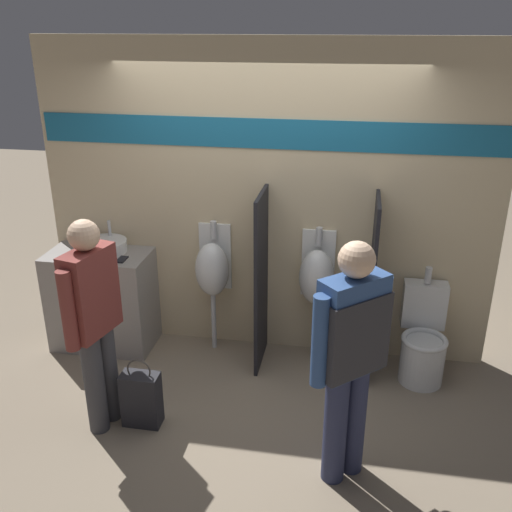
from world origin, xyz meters
The scene contains 13 objects.
ground_plane centered at (0.00, 0.00, 0.00)m, with size 16.00×16.00×0.00m, color gray.
display_wall centered at (0.00, 0.60, 1.36)m, with size 3.89×0.07×2.70m.
sink_counter centered at (-1.44, 0.32, 0.45)m, with size 0.90×0.50×0.91m.
sink_basin centered at (-1.39, 0.37, 0.96)m, with size 0.39×0.39×0.24m.
cell_phone centered at (-1.17, 0.22, 0.91)m, with size 0.07×0.14×0.01m.
divider_near_counter centered at (0.02, 0.30, 0.77)m, with size 0.03×0.54×1.54m.
divider_mid centered at (0.93, 0.30, 0.77)m, with size 0.03×0.54×1.54m.
urinal_near_counter centered at (-0.44, 0.44, 0.78)m, with size 0.30×0.28×1.20m.
urinal_far centered at (0.48, 0.44, 0.78)m, with size 0.30×0.28×1.20m.
toilet centered at (1.39, 0.29, 0.32)m, with size 0.37×0.54×0.93m.
person_in_vest centered at (0.78, -0.96, 0.96)m, with size 0.47×0.45×1.66m.
person_with_lanyard centered at (-0.98, -0.75, 0.89)m, with size 0.27×0.55×1.61m.
shopping_bag centered at (-0.70, -0.71, 0.22)m, with size 0.28×0.15×0.56m.
Camera 1 is at (0.74, -3.99, 2.81)m, focal length 40.00 mm.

